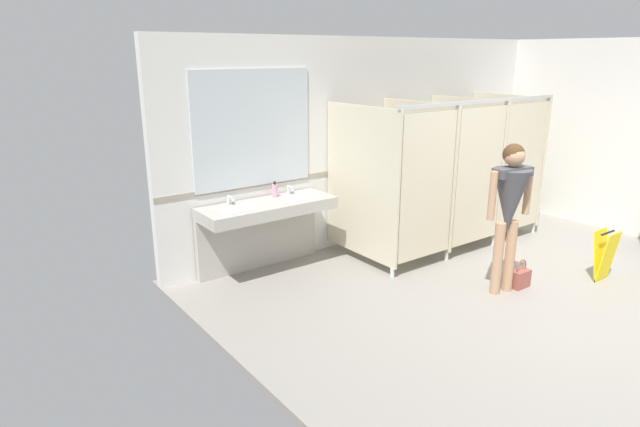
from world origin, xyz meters
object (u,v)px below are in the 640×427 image
object	(u,v)px
handbag	(520,278)
soap_dispenser	(275,190)
person_standing	(510,200)
wet_floor_sign	(604,255)

from	to	relation	value
handbag	soap_dispenser	xyz separation A→B (m)	(-1.90, 2.23, 0.86)
handbag	soap_dispenser	size ratio (longest dim) A/B	1.75
person_standing	handbag	distance (m)	0.99
person_standing	handbag	bearing A→B (deg)	-11.22
person_standing	wet_floor_sign	distance (m)	1.54
soap_dispenser	wet_floor_sign	world-z (taller)	soap_dispenser
soap_dispenser	person_standing	bearing A→B (deg)	-53.32
person_standing	handbag	xyz separation A→B (m)	(0.28, -0.06, -0.95)
handbag	person_standing	bearing A→B (deg)	168.78
person_standing	handbag	size ratio (longest dim) A/B	4.98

